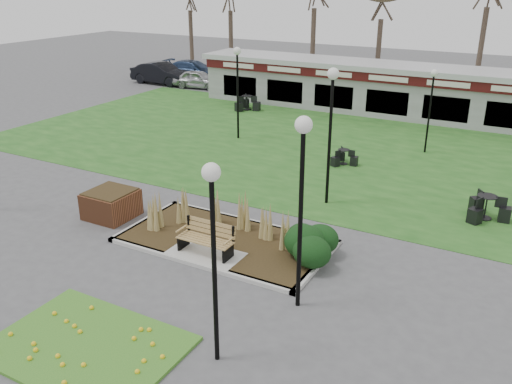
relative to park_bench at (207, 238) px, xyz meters
The scene contains 18 objects.
ground 0.64m from the park_bench, 90.00° to the right, with size 100.00×100.00×0.00m, color #515154.
lawn 11.77m from the park_bench, 90.00° to the left, with size 34.00×16.00×0.02m, color #21581B.
flower_bed 4.88m from the park_bench, 90.00° to the right, with size 4.20×3.00×0.16m.
planting_bed 1.70m from the park_bench, 40.83° to the left, with size 6.75×3.40×1.27m.
park_bench is the anchor object (origin of this frame).
brick_planter 4.47m from the park_bench, behind, with size 1.50×1.50×0.95m.
food_pavilion 19.73m from the park_bench, 90.00° to the left, with size 24.60×3.40×2.90m.
lamp_post_near_left 4.63m from the park_bench, 17.11° to the right, with size 0.40×0.40×4.86m.
lamp_post_near_right 5.36m from the park_bench, 53.83° to the right, with size 0.37×0.37×4.48m.
lamp_post_mid_right 6.35m from the park_bench, 73.57° to the left, with size 0.40×0.40×4.86m.
lamp_post_far_right 13.79m from the park_bench, 75.74° to the left, with size 0.32×0.32×3.83m.
lamp_post_far_left 12.58m from the park_bench, 116.31° to the left, with size 0.37×0.37×4.50m.
bistro_set_a 9.78m from the park_bench, 86.39° to the left, with size 1.11×1.23×0.66m.
bistro_set_b 18.40m from the park_bench, 116.04° to the left, with size 1.49×1.60×0.85m.
bistro_set_c 9.55m from the park_bench, 44.58° to the left, with size 1.42×1.55×0.83m.
car_silver 25.32m from the park_bench, 124.97° to the left, with size 1.52×3.77×1.28m, color #B0B1B5.
car_black 27.40m from the park_bench, 130.76° to the left, with size 1.67×4.79×1.58m, color black.
car_blue 28.70m from the park_bench, 125.66° to the left, with size 2.06×5.06×1.47m, color navy.
Camera 1 is at (8.06, -11.43, 7.74)m, focal length 38.00 mm.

